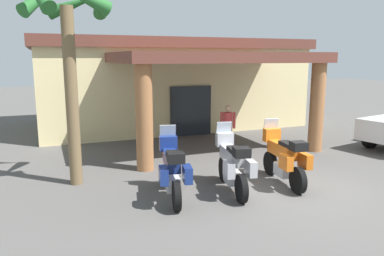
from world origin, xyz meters
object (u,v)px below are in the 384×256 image
(motorcycle_silver, at_px, (233,164))
(pedestrian, at_px, (228,125))
(motorcycle_blue, at_px, (172,169))
(palm_tree_roadside, at_px, (68,30))
(motel_building, at_px, (167,82))
(motorcycle_orange, at_px, (284,158))

(motorcycle_silver, bearing_deg, pedestrian, -13.57)
(motorcycle_blue, xyz_separation_m, palm_tree_roadside, (-2.02, 1.90, 3.23))
(motorcycle_silver, xyz_separation_m, palm_tree_roadside, (-3.54, 2.00, 3.23))
(motorcycle_blue, bearing_deg, motel_building, -5.71)
(motel_building, bearing_deg, motorcycle_blue, -107.54)
(motorcycle_blue, height_order, motorcycle_silver, same)
(motorcycle_silver, bearing_deg, motorcycle_orange, -77.44)
(motel_building, distance_m, motorcycle_blue, 10.33)
(motorcycle_blue, bearing_deg, pedestrian, -31.41)
(motorcycle_orange, relative_size, palm_tree_roadside, 0.41)
(motorcycle_silver, bearing_deg, motel_building, 2.78)
(motorcycle_silver, relative_size, palm_tree_roadside, 0.41)
(motel_building, distance_m, motorcycle_silver, 10.09)
(motel_building, height_order, motorcycle_silver, motel_building)
(motorcycle_blue, distance_m, palm_tree_roadside, 4.25)
(motorcycle_blue, height_order, pedestrian, pedestrian)
(motel_building, height_order, palm_tree_roadside, palm_tree_roadside)
(palm_tree_roadside, bearing_deg, pedestrian, 16.28)
(motorcycle_orange, distance_m, pedestrian, 3.49)
(motorcycle_orange, height_order, palm_tree_roadside, palm_tree_roadside)
(motorcycle_silver, height_order, palm_tree_roadside, palm_tree_roadside)
(motorcycle_blue, bearing_deg, motorcycle_orange, -80.00)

